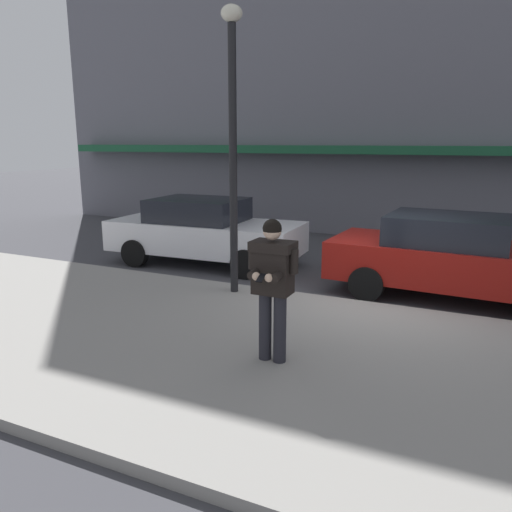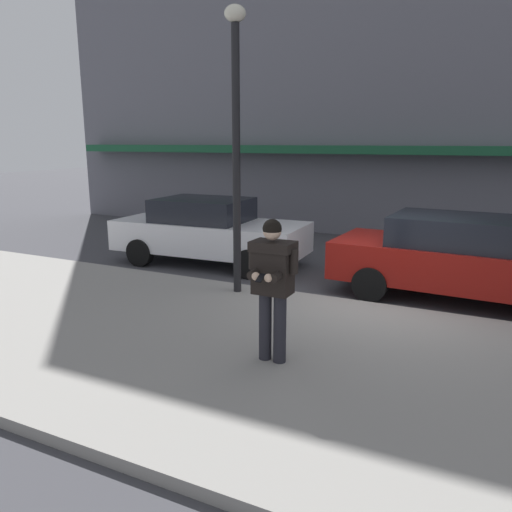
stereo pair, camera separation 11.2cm
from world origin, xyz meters
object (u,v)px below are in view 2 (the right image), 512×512
at_px(man_texting_on_phone, 272,275).
at_px(street_lamp_post, 236,123).
at_px(parked_sedan_near, 209,231).
at_px(parked_sedan_mid, 459,258).

relative_size(man_texting_on_phone, street_lamp_post, 0.37).
xyz_separation_m(parked_sedan_near, parked_sedan_mid, (5.52, -0.41, 0.00)).
relative_size(parked_sedan_mid, street_lamp_post, 0.94).
distance_m(parked_sedan_near, man_texting_on_phone, 5.87).
bearing_deg(man_texting_on_phone, street_lamp_post, 126.42).
distance_m(parked_sedan_mid, man_texting_on_phone, 4.55).
bearing_deg(parked_sedan_mid, street_lamp_post, -154.91).
bearing_deg(parked_sedan_near, man_texting_on_phone, -50.92).
distance_m(parked_sedan_mid, street_lamp_post, 4.64).
relative_size(parked_sedan_mid, man_texting_on_phone, 2.54).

